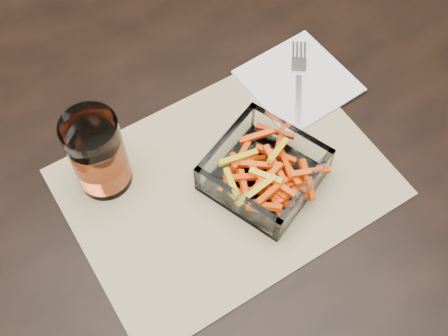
{
  "coord_description": "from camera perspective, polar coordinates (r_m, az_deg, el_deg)",
  "views": [
    {
      "loc": [
        -0.36,
        -0.43,
        1.47
      ],
      "look_at": [
        -0.13,
        -0.1,
        0.78
      ],
      "focal_mm": 45.0,
      "sensor_mm": 36.0,
      "label": 1
    }
  ],
  "objects": [
    {
      "name": "glass_bowl",
      "position": [
        0.81,
        4.08,
        -0.36
      ],
      "size": [
        0.18,
        0.18,
        0.06
      ],
      "rotation": [
        0.0,
        0.0,
        0.34
      ],
      "color": "white",
      "rests_on": "placemat"
    },
    {
      "name": "placemat",
      "position": [
        0.83,
        0.26,
        -1.44
      ],
      "size": [
        0.46,
        0.35,
        0.0
      ],
      "primitive_type": "cube",
      "rotation": [
        0.0,
        0.0,
        -0.04
      ],
      "color": "tan",
      "rests_on": "dining_table"
    },
    {
      "name": "dining_table",
      "position": [
        0.99,
        2.8,
        4.21
      ],
      "size": [
        1.6,
        0.9,
        0.75
      ],
      "color": "black",
      "rests_on": "ground"
    },
    {
      "name": "tumbler",
      "position": [
        0.79,
        -12.65,
        1.25
      ],
      "size": [
        0.08,
        0.08,
        0.14
      ],
      "color": "white",
      "rests_on": "placemat"
    },
    {
      "name": "napkin",
      "position": [
        0.94,
        7.56,
        8.78
      ],
      "size": [
        0.16,
        0.16,
        0.0
      ],
      "primitive_type": "cube",
      "rotation": [
        0.0,
        0.0,
        0.01
      ],
      "color": "white",
      "rests_on": "placemat"
    },
    {
      "name": "fork",
      "position": [
        0.93,
        7.58,
        8.8
      ],
      "size": [
        0.13,
        0.15,
        0.0
      ],
      "rotation": [
        0.0,
        0.0,
        -0.68
      ],
      "color": "silver",
      "rests_on": "napkin"
    }
  ]
}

